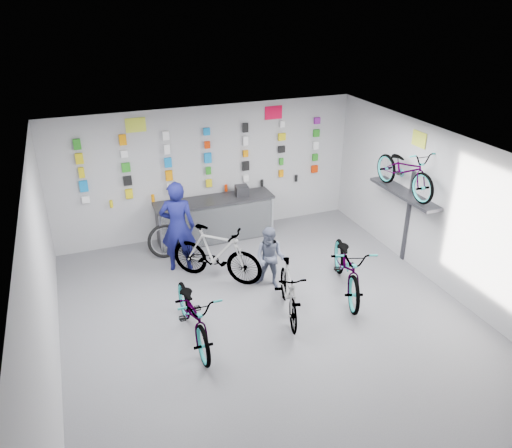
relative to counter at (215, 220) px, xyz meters
name	(u,v)px	position (x,y,z in m)	size (l,w,h in m)	color
floor	(275,326)	(0.00, -3.54, -0.49)	(8.00, 8.00, 0.00)	#4E4E53
ceiling	(279,161)	(0.00, -3.54, 2.51)	(8.00, 8.00, 0.00)	white
wall_back	(208,172)	(0.00, 0.46, 1.01)	(7.00, 7.00, 0.00)	#AFAFB1
wall_front	(447,444)	(0.00, -7.54, 1.01)	(7.00, 7.00, 0.00)	#AFAFB1
wall_left	(43,294)	(-3.50, -3.54, 1.01)	(8.00, 8.00, 0.00)	#AFAFB1
wall_right	(453,217)	(3.50, -3.54, 1.01)	(8.00, 8.00, 0.00)	#AFAFB1
counter	(215,220)	(0.00, 0.00, 0.00)	(2.70, 0.66, 1.00)	black
merch_wall	(199,161)	(-0.20, 0.39, 1.31)	(5.57, 0.08, 1.56)	white
wall_bracket	(405,197)	(3.33, -2.34, 0.98)	(0.39, 1.90, 2.00)	#333338
sign_left	(136,125)	(-1.50, 0.44, 2.23)	(0.42, 0.02, 0.30)	#C7D532
sign_right	(273,113)	(1.60, 0.44, 2.23)	(0.42, 0.02, 0.30)	red
sign_side	(419,139)	(3.48, -2.34, 2.16)	(0.02, 0.40, 0.30)	#C7D532
bike_left	(193,312)	(-1.38, -3.34, 0.03)	(0.69, 1.97, 1.04)	gray
bike_center	(289,291)	(0.35, -3.28, 0.00)	(0.46, 1.64, 0.98)	gray
bike_right	(348,265)	(1.71, -2.98, 0.07)	(0.74, 2.11, 1.11)	gray
bike_service	(216,254)	(-0.48, -1.69, 0.09)	(0.54, 1.92, 1.15)	gray
bike_wall	(405,170)	(3.25, -2.34, 1.57)	(0.63, 1.80, 0.95)	gray
clerk	(178,227)	(-1.07, -1.02, 0.48)	(0.70, 0.46, 1.93)	#0D0F45
customer	(270,258)	(0.41, -2.30, 0.14)	(0.60, 0.47, 1.24)	#50576F
spare_wheel	(165,241)	(-1.25, -0.37, -0.13)	(0.74, 0.27, 0.73)	black
register	(242,191)	(0.66, 0.01, 0.62)	(0.28, 0.30, 0.22)	black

